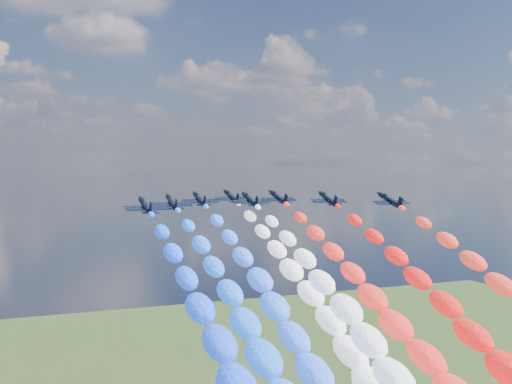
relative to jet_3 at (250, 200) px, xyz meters
name	(u,v)px	position (x,y,z in m)	size (l,w,h in m)	color
jet_0	(146,206)	(-28.09, -12.96, 0.00)	(8.61, 11.55, 2.54)	black
jet_1	(172,202)	(-19.90, -3.07, 0.00)	(8.61, 11.55, 2.54)	black
jet_2	(200,199)	(-10.30, 6.83, 0.00)	(8.61, 11.55, 2.54)	black
trail_2	(305,372)	(-10.30, -48.95, -25.75)	(6.98, 109.16, 55.65)	#265CFF
jet_3	(250,200)	(0.00, 0.00, 0.00)	(8.61, 11.55, 2.54)	black
trail_3	(381,377)	(0.00, -55.77, -25.75)	(6.98, 109.16, 55.65)	white
jet_4	(232,197)	(0.95, 15.06, 0.00)	(8.61, 11.55, 2.54)	black
trail_4	(340,352)	(0.95, -40.71, -25.75)	(6.98, 109.16, 55.65)	white
jet_5	(278,198)	(10.55, 7.11, 0.00)	(8.61, 11.55, 2.54)	black
trail_5	(410,358)	(10.55, -48.66, -25.75)	(6.98, 109.16, 55.65)	red
jet_6	(328,199)	(18.86, -3.60, 0.00)	(8.61, 11.55, 2.54)	black
trail_6	(490,369)	(18.86, -59.37, -25.75)	(6.98, 109.16, 55.65)	red
jet_7	(390,201)	(28.70, -15.37, 0.00)	(8.61, 11.55, 2.54)	black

